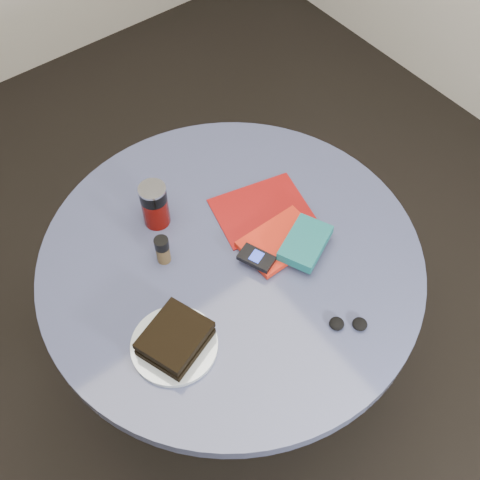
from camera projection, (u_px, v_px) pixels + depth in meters
ground at (233, 373)px, 2.16m from camera, size 4.00×4.00×0.00m
table at (232, 290)px, 1.69m from camera, size 1.00×1.00×0.75m
plate at (174, 345)px, 1.40m from camera, size 0.27×0.27×0.01m
sandwich at (175, 339)px, 1.38m from camera, size 0.18×0.17×0.05m
soda_can at (155, 205)px, 1.57m from camera, size 0.09×0.09×0.13m
pepper_grinder at (163, 250)px, 1.51m from camera, size 0.04×0.04×0.09m
magazine at (261, 210)px, 1.64m from camera, size 0.28×0.24×0.00m
red_book at (280, 241)px, 1.57m from camera, size 0.20×0.13×0.02m
novel at (305, 243)px, 1.54m from camera, size 0.17×0.15×0.03m
mp3_player at (256, 258)px, 1.52m from camera, size 0.08×0.10×0.02m
headphones at (348, 324)px, 1.43m from camera, size 0.09×0.09×0.02m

